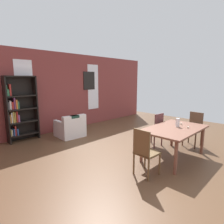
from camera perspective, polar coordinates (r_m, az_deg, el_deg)
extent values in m
plane|color=brown|center=(4.87, 8.51, -12.77)|extent=(10.33, 10.33, 0.00)
cube|color=brown|center=(7.14, -14.78, 5.94)|extent=(8.94, 0.12, 2.82)
cube|color=white|center=(6.46, -25.17, 6.18)|extent=(0.55, 0.02, 1.83)
cube|color=white|center=(7.89, -5.82, 7.59)|extent=(0.55, 0.02, 1.83)
cube|color=brown|center=(4.67, 18.61, -4.85)|extent=(1.68, 1.02, 0.04)
cylinder|color=brown|center=(3.98, 18.97, -13.09)|extent=(0.07, 0.07, 0.70)
cylinder|color=brown|center=(5.30, 25.96, -7.79)|extent=(0.07, 0.07, 0.70)
cylinder|color=brown|center=(4.36, 9.03, -10.60)|extent=(0.07, 0.07, 0.70)
cylinder|color=brown|center=(5.58, 17.93, -6.35)|extent=(0.07, 0.07, 0.70)
cylinder|color=silver|center=(4.77, 19.46, -3.06)|extent=(0.09, 0.09, 0.21)
cylinder|color=silver|center=(5.03, 20.43, -3.39)|extent=(0.04, 0.04, 0.05)
cylinder|color=silver|center=(4.74, 22.27, -4.37)|extent=(0.04, 0.04, 0.04)
cube|color=#542E30|center=(5.44, 12.48, -5.46)|extent=(0.43, 0.43, 0.04)
cube|color=#542E30|center=(5.27, 14.21, -3.21)|extent=(0.38, 0.06, 0.50)
cylinder|color=#542E30|center=(5.74, 11.98, -7.05)|extent=(0.04, 0.04, 0.43)
cylinder|color=#542E30|center=(5.47, 9.72, -7.85)|extent=(0.04, 0.04, 0.43)
cylinder|color=#542E30|center=(5.55, 15.00, -7.78)|extent=(0.04, 0.04, 0.43)
cylinder|color=#542E30|center=(5.26, 12.82, -8.66)|extent=(0.04, 0.04, 0.43)
cube|color=brown|center=(5.76, 23.44, -5.19)|extent=(0.43, 0.43, 0.04)
cube|color=brown|center=(5.87, 24.38, -2.47)|extent=(0.06, 0.38, 0.50)
cylinder|color=brown|center=(5.74, 20.87, -7.50)|extent=(0.04, 0.04, 0.43)
cylinder|color=brown|center=(5.60, 24.15, -8.18)|extent=(0.04, 0.04, 0.43)
cylinder|color=brown|center=(6.05, 22.46, -6.72)|extent=(0.04, 0.04, 0.43)
cylinder|color=brown|center=(5.91, 25.61, -7.33)|extent=(0.04, 0.04, 0.43)
cube|color=brown|center=(3.80, 10.67, -12.22)|extent=(0.42, 0.42, 0.04)
cube|color=brown|center=(3.58, 8.99, -9.33)|extent=(0.05, 0.38, 0.50)
cylinder|color=brown|center=(3.94, 14.36, -15.27)|extent=(0.04, 0.04, 0.43)
cylinder|color=brown|center=(4.13, 10.06, -13.91)|extent=(0.04, 0.04, 0.43)
cylinder|color=brown|center=(3.67, 11.12, -17.11)|extent=(0.04, 0.04, 0.43)
cylinder|color=brown|center=(3.87, 6.68, -15.50)|extent=(0.04, 0.04, 0.43)
cube|color=black|center=(6.14, -29.64, 0.39)|extent=(0.04, 0.29, 1.98)
cube|color=black|center=(6.43, -22.28, 1.33)|extent=(0.04, 0.29, 1.98)
cube|color=black|center=(6.41, -26.31, 1.00)|extent=(0.90, 0.01, 1.98)
cube|color=black|center=(6.43, -25.34, -6.11)|extent=(0.86, 0.29, 0.04)
cube|color=gold|center=(6.29, -28.79, -5.60)|extent=(0.03, 0.19, 0.20)
cube|color=white|center=(6.30, -28.38, -5.61)|extent=(0.03, 0.15, 0.19)
cube|color=#284C8C|center=(6.31, -27.98, -5.45)|extent=(0.04, 0.22, 0.21)
cube|color=#B22D28|center=(6.32, -27.59, -5.04)|extent=(0.04, 0.16, 0.29)
cube|color=#284C8C|center=(6.34, -27.10, -5.37)|extent=(0.04, 0.21, 0.20)
cube|color=black|center=(6.34, -25.60, -2.66)|extent=(0.86, 0.29, 0.04)
cube|color=#4C4C51|center=(6.20, -29.14, -1.93)|extent=(0.03, 0.22, 0.24)
cube|color=orange|center=(6.21, -28.81, -1.80)|extent=(0.03, 0.17, 0.25)
cube|color=white|center=(6.21, -28.52, -1.50)|extent=(0.03, 0.19, 0.31)
cube|color=gold|center=(6.22, -28.11, -1.35)|extent=(0.03, 0.19, 0.33)
cube|color=gold|center=(6.24, -27.70, -1.41)|extent=(0.03, 0.17, 0.30)
cube|color=#B22D28|center=(6.25, -27.30, -1.26)|extent=(0.03, 0.21, 0.33)
cube|color=#8C4C8C|center=(6.27, -26.90, -1.70)|extent=(0.04, 0.23, 0.22)
cube|color=black|center=(6.27, -25.87, 0.87)|extent=(0.86, 0.29, 0.04)
cube|color=#4C4C51|center=(6.14, -29.36, 1.64)|extent=(0.05, 0.22, 0.22)
cube|color=white|center=(6.15, -28.81, 1.86)|extent=(0.05, 0.15, 0.25)
cube|color=#B22D28|center=(6.17, -28.31, 1.75)|extent=(0.05, 0.17, 0.22)
cube|color=#8C4C8C|center=(6.18, -27.87, 2.35)|extent=(0.03, 0.19, 0.34)
cube|color=orange|center=(6.20, -27.45, 2.13)|extent=(0.04, 0.25, 0.28)
cube|color=#33724C|center=(6.22, -27.00, 1.92)|extent=(0.03, 0.24, 0.22)
cube|color=black|center=(6.23, -26.15, 4.47)|extent=(0.86, 0.29, 0.04)
cube|color=#33724C|center=(6.10, -29.79, 5.73)|extent=(0.03, 0.22, 0.31)
cube|color=#33724C|center=(6.11, -29.37, 5.18)|extent=(0.04, 0.18, 0.18)
cube|color=#B22D28|center=(6.13, -28.92, 5.91)|extent=(0.04, 0.18, 0.33)
cube|color=black|center=(6.21, -26.56, 9.74)|extent=(0.86, 0.29, 0.04)
cube|color=silver|center=(6.39, -12.80, -5.47)|extent=(0.85, 0.85, 0.40)
cube|color=silver|center=(6.03, -11.46, -2.67)|extent=(0.81, 0.22, 0.35)
cube|color=silver|center=(6.49, -10.27, -2.64)|extent=(0.17, 0.73, 0.15)
cube|color=silver|center=(6.17, -15.66, -3.51)|extent=(0.17, 0.73, 0.15)
cube|color=#19382D|center=(6.00, -11.50, -1.42)|extent=(0.29, 0.19, 0.08)
cube|color=black|center=(7.74, -7.04, 9.50)|extent=(0.56, 0.03, 0.72)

